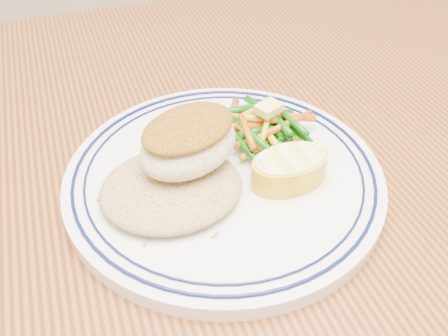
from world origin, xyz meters
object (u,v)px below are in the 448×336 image
lemon_wedge (289,168)px  fish_fillet (189,141)px  dining_table (226,265)px  plate (224,177)px  rice_pilaf (171,185)px  vegetable_pile (264,126)px

lemon_wedge → fish_fillet: bearing=157.3°
dining_table → plate: 0.11m
dining_table → fish_fillet: fish_fillet is taller
rice_pilaf → fish_fillet: bearing=37.9°
dining_table → vegetable_pile: bearing=42.2°
plate → vegetable_pile: bearing=34.1°
rice_pilaf → plate: bearing=14.2°
plate → fish_fillet: (-0.03, 0.00, 0.05)m
vegetable_pile → lemon_wedge: size_ratio=1.50×
dining_table → vegetable_pile: vegetable_pile is taller
dining_table → rice_pilaf: rice_pilaf is taller
plate → rice_pilaf: (-0.05, -0.01, 0.02)m
rice_pilaf → lemon_wedge: size_ratio=1.66×
plate → lemon_wedge: (0.05, -0.03, 0.02)m
rice_pilaf → vegetable_pile: size_ratio=1.11×
fish_fillet → vegetable_pile: (0.08, 0.03, -0.03)m
rice_pilaf → lemon_wedge: bearing=-9.2°
dining_table → rice_pilaf: (-0.05, 0.00, 0.12)m
vegetable_pile → lemon_wedge: 0.07m
rice_pilaf → dining_table: bearing=-3.1°
plate → fish_fillet: size_ratio=2.57×
rice_pilaf → vegetable_pile: vegetable_pile is taller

